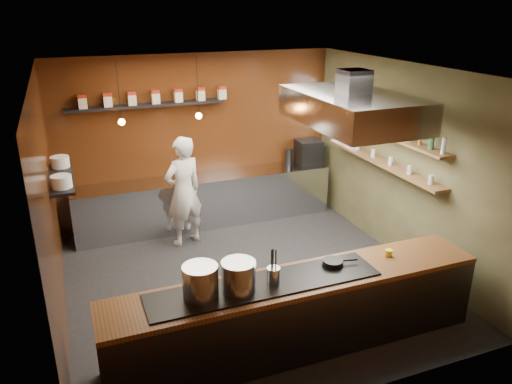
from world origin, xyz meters
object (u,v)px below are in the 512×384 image
stockpot_large (200,282)px  extractor_hood (352,108)px  espresso_machine (309,152)px  chef (184,192)px  stockpot_small (239,277)px

stockpot_large → extractor_hood: bearing=26.5°
extractor_hood → espresso_machine: bearing=73.7°
espresso_machine → chef: size_ratio=0.24×
stockpot_small → espresso_machine: size_ratio=0.83×
stockpot_small → espresso_machine: (2.79, 3.87, 0.01)m
stockpot_small → espresso_machine: bearing=54.3°
stockpot_large → chef: bearing=79.7°
espresso_machine → stockpot_large: bearing=-126.1°
stockpot_small → espresso_machine: 4.77m
extractor_hood → espresso_machine: 3.08m
stockpot_large → espresso_machine: (3.19, 3.85, 0.00)m
stockpot_small → espresso_machine: espresso_machine is taller
extractor_hood → chef: (-1.85, 1.93, -1.59)m
espresso_machine → chef: (-2.62, -0.71, -0.20)m
stockpot_large → stockpot_small: size_ratio=1.01×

